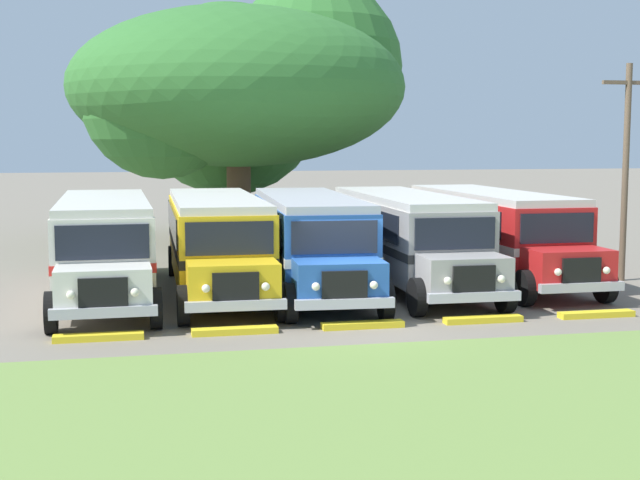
% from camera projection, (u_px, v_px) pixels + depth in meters
% --- Properties ---
extents(ground_plane, '(220.00, 220.00, 0.00)m').
position_uv_depth(ground_plane, '(358.00, 325.00, 21.58)').
color(ground_plane, slate).
extents(foreground_grass_strip, '(80.00, 10.18, 0.01)m').
position_uv_depth(foreground_grass_strip, '(469.00, 412.00, 14.62)').
color(foreground_grass_strip, olive).
rests_on(foreground_grass_strip, ground_plane).
extents(parked_bus_slot_0, '(2.81, 10.86, 2.82)m').
position_uv_depth(parked_bus_slot_0, '(105.00, 242.00, 25.39)').
color(parked_bus_slot_0, silver).
rests_on(parked_bus_slot_0, ground_plane).
extents(parked_bus_slot_1, '(2.88, 10.86, 2.82)m').
position_uv_depth(parked_bus_slot_1, '(216.00, 238.00, 26.26)').
color(parked_bus_slot_1, yellow).
rests_on(parked_bus_slot_1, ground_plane).
extents(parked_bus_slot_2, '(3.23, 10.92, 2.82)m').
position_uv_depth(parked_bus_slot_2, '(310.00, 237.00, 26.54)').
color(parked_bus_slot_2, '#23519E').
rests_on(parked_bus_slot_2, ground_plane).
extents(parked_bus_slot_3, '(2.85, 10.86, 2.82)m').
position_uv_depth(parked_bus_slot_3, '(407.00, 234.00, 27.39)').
color(parked_bus_slot_3, '#9E9993').
rests_on(parked_bus_slot_3, ground_plane).
extents(parked_bus_slot_4, '(2.70, 10.84, 2.82)m').
position_uv_depth(parked_bus_slot_4, '(494.00, 230.00, 28.81)').
color(parked_bus_slot_4, red).
rests_on(parked_bus_slot_4, ground_plane).
extents(curb_wheelstop_0, '(2.00, 0.36, 0.15)m').
position_uv_depth(curb_wheelstop_0, '(99.00, 337.00, 19.86)').
color(curb_wheelstop_0, yellow).
rests_on(curb_wheelstop_0, ground_plane).
extents(curb_wheelstop_1, '(2.00, 0.36, 0.15)m').
position_uv_depth(curb_wheelstop_1, '(235.00, 331.00, 20.52)').
color(curb_wheelstop_1, yellow).
rests_on(curb_wheelstop_1, ground_plane).
extents(curb_wheelstop_2, '(2.00, 0.36, 0.15)m').
position_uv_depth(curb_wheelstop_2, '(363.00, 325.00, 21.17)').
color(curb_wheelstop_2, yellow).
rests_on(curb_wheelstop_2, ground_plane).
extents(curb_wheelstop_3, '(2.00, 0.36, 0.15)m').
position_uv_depth(curb_wheelstop_3, '(483.00, 319.00, 21.83)').
color(curb_wheelstop_3, yellow).
rests_on(curb_wheelstop_3, ground_plane).
extents(curb_wheelstop_4, '(2.00, 0.36, 0.15)m').
position_uv_depth(curb_wheelstop_4, '(596.00, 314.00, 22.48)').
color(curb_wheelstop_4, yellow).
rests_on(curb_wheelstop_4, ground_plane).
extents(broad_shade_tree, '(15.05, 15.03, 11.86)m').
position_uv_depth(broad_shade_tree, '(242.00, 88.00, 39.41)').
color(broad_shade_tree, brown).
rests_on(broad_shade_tree, ground_plane).
extents(utility_pole, '(1.80, 0.20, 6.88)m').
position_uv_depth(utility_pole, '(626.00, 166.00, 27.99)').
color(utility_pole, brown).
rests_on(utility_pole, ground_plane).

